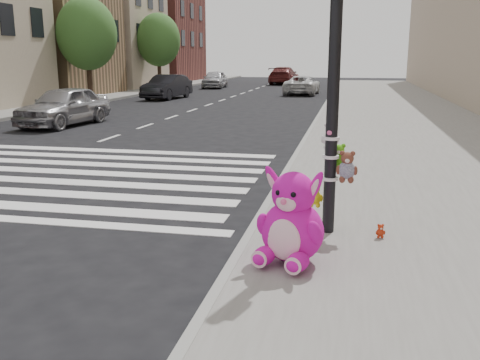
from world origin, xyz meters
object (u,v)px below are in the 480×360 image
(car_dark_far, at_px, (167,87))
(car_white_near, at_px, (302,85))
(signal_pole, at_px, (334,113))
(red_teddy, at_px, (380,231))
(pink_bunny, at_px, (291,224))
(car_silver_far, at_px, (64,106))

(car_dark_far, height_order, car_white_near, car_dark_far)
(signal_pole, xyz_separation_m, red_teddy, (0.67, -0.15, -1.54))
(car_dark_far, bearing_deg, pink_bunny, -61.60)
(red_teddy, distance_m, car_silver_far, 15.39)
(pink_bunny, bearing_deg, red_teddy, 62.75)
(signal_pole, bearing_deg, red_teddy, -12.85)
(signal_pole, xyz_separation_m, pink_bunny, (-0.40, -1.25, -1.17))
(car_white_near, bearing_deg, car_silver_far, 70.44)
(pink_bunny, height_order, car_white_near, pink_bunny)
(pink_bunny, xyz_separation_m, car_white_near, (-2.62, 30.09, 0.01))
(pink_bunny, height_order, car_dark_far, car_dark_far)
(signal_pole, relative_size, red_teddy, 20.57)
(car_silver_far, bearing_deg, red_teddy, -39.56)
(car_dark_far, bearing_deg, red_teddy, -58.52)
(signal_pole, bearing_deg, pink_bunny, -107.82)
(car_white_near, bearing_deg, red_teddy, 99.16)
(car_dark_far, bearing_deg, car_silver_far, -81.85)
(car_silver_far, bearing_deg, signal_pole, -41.00)
(pink_bunny, xyz_separation_m, car_dark_far, (-10.17, 24.76, 0.10))
(pink_bunny, distance_m, red_teddy, 1.58)
(signal_pole, relative_size, car_silver_far, 0.95)
(red_teddy, bearing_deg, pink_bunny, -146.75)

